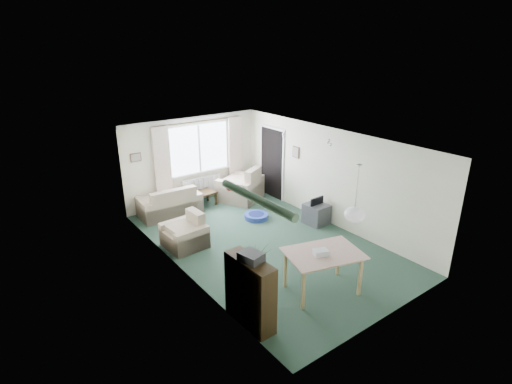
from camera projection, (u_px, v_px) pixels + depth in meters
ground at (264, 243)px, 9.05m from camera, size 6.50×6.50×0.00m
window at (199, 149)px, 11.06m from camera, size 1.80×0.03×1.30m
curtain_rod at (199, 121)px, 10.72m from camera, size 2.60×0.03×0.03m
curtain_left at (162, 164)px, 10.42m from camera, size 0.45×0.08×2.00m
curtain_right at (235, 151)px, 11.70m from camera, size 0.45×0.08×2.00m
radiator at (202, 186)px, 11.42m from camera, size 1.20×0.10×0.55m
doorway at (272, 163)px, 11.45m from camera, size 0.03×0.95×2.00m
pendant_lamp at (355, 215)px, 6.91m from camera, size 0.36×0.36×0.36m
tinsel_garland at (257, 199)px, 5.45m from camera, size 1.60×1.60×0.12m
bauble_cluster_a at (284, 132)px, 9.66m from camera, size 0.20×0.20×0.20m
bauble_cluster_b at (329, 140)px, 8.93m from camera, size 0.20×0.20×0.20m
wall_picture_back at (136, 157)px, 10.03m from camera, size 0.28×0.03×0.22m
wall_picture_right at (296, 152)px, 10.51m from camera, size 0.03×0.24×0.30m
sofa at (169, 200)px, 10.42m from camera, size 1.60×0.90×0.78m
armchair_corner at (240, 183)px, 11.37m from camera, size 1.44×1.42×0.98m
armchair_left at (184, 230)px, 8.79m from camera, size 0.85×0.90×0.77m
coffee_table at (200, 200)px, 10.99m from camera, size 0.91×0.55×0.40m
photo_frame at (196, 190)px, 10.88m from camera, size 0.12×0.06×0.16m
bookshelf at (250, 292)px, 6.31m from camera, size 0.35×0.96×1.16m
hifi_box at (251, 257)px, 6.05m from camera, size 0.35×0.40×0.14m
houseplant at (256, 281)px, 6.55m from camera, size 0.62×0.62×1.22m
dining_table at (322, 272)px, 7.21m from camera, size 1.41×1.12×0.77m
gift_box at (321, 253)px, 6.97m from camera, size 0.30×0.26×0.12m
tv_cube at (316, 214)px, 9.96m from camera, size 0.53×0.58×0.50m
pet_bed at (256, 216)px, 10.29m from camera, size 0.67×0.67×0.12m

